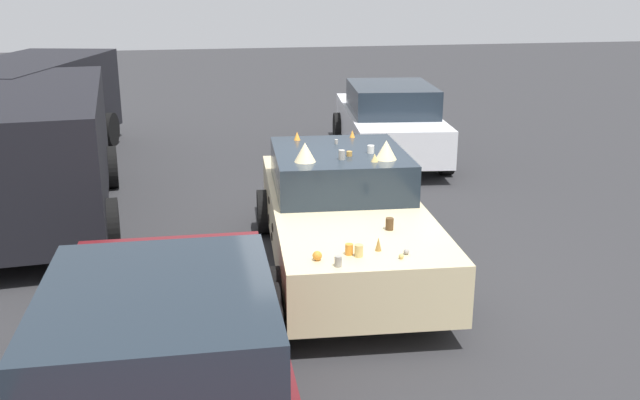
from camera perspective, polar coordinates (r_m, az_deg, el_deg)
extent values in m
plane|color=#2D2D30|center=(8.96, 1.89, -5.39)|extent=(60.00, 60.00, 0.00)
cube|color=beige|center=(8.75, 1.93, -1.85)|extent=(4.68, 2.09, 0.64)
cube|color=#1E2833|center=(8.98, 1.55, 2.45)|extent=(1.96, 1.75, 0.49)
cylinder|color=black|center=(7.77, 10.20, -6.88)|extent=(0.63, 0.26, 0.62)
cylinder|color=black|center=(7.46, -3.34, -7.67)|extent=(0.63, 0.26, 0.62)
cylinder|color=black|center=(10.32, 5.67, -0.54)|extent=(0.63, 0.26, 0.62)
cylinder|color=black|center=(10.09, -4.41, -0.92)|extent=(0.63, 0.26, 0.62)
ellipsoid|color=black|center=(8.53, -3.83, -2.23)|extent=(0.19, 0.03, 0.11)
ellipsoid|color=black|center=(7.70, 10.15, -6.18)|extent=(0.10, 0.03, 0.10)
ellipsoid|color=black|center=(8.79, -3.89, -2.95)|extent=(0.17, 0.03, 0.10)
ellipsoid|color=black|center=(9.20, -4.12, -0.03)|extent=(0.19, 0.03, 0.09)
ellipsoid|color=black|center=(8.02, 9.35, -4.05)|extent=(0.11, 0.03, 0.11)
ellipsoid|color=black|center=(9.16, 7.17, -0.84)|extent=(0.19, 0.03, 0.09)
ellipsoid|color=black|center=(8.39, 8.57, -3.00)|extent=(0.20, 0.03, 0.09)
ellipsoid|color=black|center=(9.45, -4.13, -1.53)|extent=(0.12, 0.03, 0.14)
ellipsoid|color=black|center=(9.31, 6.93, -0.39)|extent=(0.15, 0.03, 0.15)
ellipsoid|color=black|center=(7.19, 11.32, -5.30)|extent=(0.14, 0.03, 0.10)
ellipsoid|color=black|center=(9.11, 7.32, -2.31)|extent=(0.20, 0.03, 0.09)
sphere|color=orange|center=(6.74, -0.22, -4.49)|extent=(0.09, 0.09, 0.09)
sphere|color=gray|center=(6.94, 6.93, -4.13)|extent=(0.06, 0.06, 0.06)
cone|color=#A87A38|center=(6.99, 4.70, -3.53)|extent=(0.08, 0.08, 0.14)
cylinder|color=gray|center=(6.60, 1.47, -4.94)|extent=(0.10, 0.10, 0.10)
cylinder|color=#51381E|center=(7.57, 5.60, -1.92)|extent=(0.11, 0.11, 0.13)
sphere|color=tan|center=(6.82, 6.53, -4.50)|extent=(0.05, 0.05, 0.05)
cone|color=silver|center=(7.66, 5.55, -1.74)|extent=(0.07, 0.07, 0.12)
cylinder|color=orange|center=(6.87, 2.35, -3.98)|extent=(0.09, 0.09, 0.11)
cylinder|color=tan|center=(6.83, 3.13, -4.08)|extent=(0.09, 0.09, 0.12)
cone|color=orange|center=(9.51, -1.85, 5.16)|extent=(0.12, 0.12, 0.11)
cylinder|color=#A87A38|center=(8.64, 2.36, 3.73)|extent=(0.10, 0.10, 0.06)
cone|color=tan|center=(8.38, 4.41, 3.40)|extent=(0.11, 0.11, 0.10)
cylinder|color=silver|center=(8.80, 4.09, 4.08)|extent=(0.12, 0.12, 0.10)
cylinder|color=gray|center=(8.46, 1.76, 3.64)|extent=(0.10, 0.10, 0.12)
cone|color=orange|center=(9.68, 2.61, 5.32)|extent=(0.10, 0.10, 0.10)
cylinder|color=gray|center=(9.28, 1.32, 4.69)|extent=(0.05, 0.05, 0.06)
cone|color=beige|center=(8.50, 5.33, 4.03)|extent=(0.26, 0.26, 0.23)
cone|color=beige|center=(8.35, -1.21, 3.86)|extent=(0.26, 0.26, 0.23)
cube|color=black|center=(14.92, -22.36, 7.08)|extent=(5.35, 3.11, 1.67)
cube|color=#1E2833|center=(16.47, -19.97, 9.36)|extent=(0.53, 1.71, 0.60)
cylinder|color=black|center=(16.82, -23.08, 5.29)|extent=(0.76, 0.41, 0.72)
cylinder|color=black|center=(16.05, -16.56, 5.44)|extent=(0.76, 0.41, 0.72)
cylinder|color=black|center=(13.31, -20.69, 2.71)|extent=(0.76, 0.41, 0.72)
cube|color=black|center=(11.15, -22.11, 4.00)|extent=(5.39, 2.42, 1.66)
cube|color=#1E2833|center=(9.30, -23.43, 3.52)|extent=(0.26, 1.78, 0.60)
cylinder|color=black|center=(9.76, -16.49, -1.94)|extent=(0.74, 0.30, 0.72)
cylinder|color=black|center=(12.78, -16.47, 2.55)|extent=(0.74, 0.30, 0.72)
cube|color=white|center=(14.38, 5.49, 5.86)|extent=(4.57, 2.23, 0.68)
cube|color=#1E2833|center=(14.00, 5.74, 8.09)|extent=(2.23, 1.80, 0.54)
cylinder|color=black|center=(15.65, 1.52, 5.78)|extent=(0.70, 0.30, 0.68)
cylinder|color=black|center=(15.90, 7.76, 5.81)|extent=(0.70, 0.30, 0.68)
cylinder|color=black|center=(13.00, 2.64, 3.39)|extent=(0.70, 0.30, 0.68)
cylinder|color=black|center=(13.31, 10.07, 3.47)|extent=(0.70, 0.30, 0.68)
cube|color=#5B1419|center=(5.71, -12.36, -12.93)|extent=(4.09, 1.90, 0.67)
cube|color=#1E2833|center=(5.25, -12.84, -8.99)|extent=(2.01, 1.70, 0.43)
cylinder|color=black|center=(7.05, -19.38, -10.02)|extent=(0.67, 0.24, 0.67)
cylinder|color=black|center=(6.96, -4.14, -9.40)|extent=(0.67, 0.24, 0.67)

